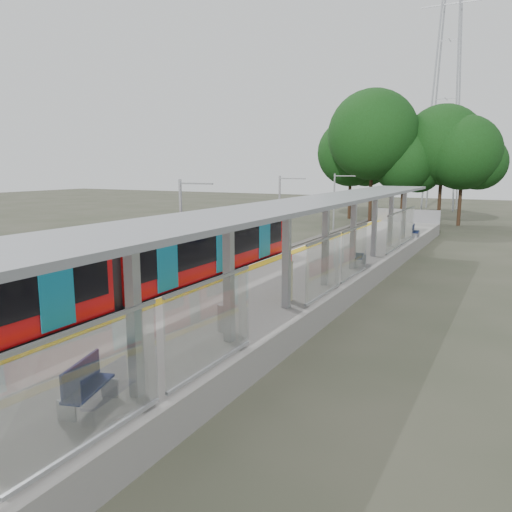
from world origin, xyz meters
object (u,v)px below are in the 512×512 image
at_px(train, 91,277).
at_px(bench_far, 415,230).
at_px(bench_mid, 357,254).
at_px(bench_near, 85,384).
at_px(litter_bin, 224,318).
at_px(info_pillar_far, 287,280).

distance_m(train, bench_far, 25.06).
bearing_deg(bench_mid, train, -131.31).
relative_size(train, bench_near, 17.75).
relative_size(bench_mid, bench_far, 1.24).
height_order(bench_near, bench_far, bench_near).
bearing_deg(litter_bin, bench_far, 87.12).
relative_size(bench_near, bench_mid, 0.90).
xyz_separation_m(bench_mid, bench_far, (0.66, 12.18, -0.11)).
bearing_deg(bench_near, litter_bin, 73.01).
bearing_deg(bench_near, bench_far, 70.33).
xyz_separation_m(train, bench_far, (7.12, 24.02, -0.56)).
xyz_separation_m(bench_near, litter_bin, (-0.04, 5.65, -0.10)).
xyz_separation_m(bench_near, info_pillar_far, (0.18, 9.90, 0.25)).
xyz_separation_m(bench_near, bench_far, (1.18, 29.97, -0.04)).
distance_m(bench_far, info_pillar_far, 20.10).
distance_m(info_pillar_far, litter_bin, 4.27).
distance_m(bench_near, litter_bin, 5.65).
bearing_deg(train, bench_near, -45.06).
bearing_deg(bench_far, train, -112.50).
xyz_separation_m(bench_far, info_pillar_far, (-1.00, -20.07, 0.29)).
relative_size(bench_mid, litter_bin, 2.01).
relative_size(bench_near, litter_bin, 1.80).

